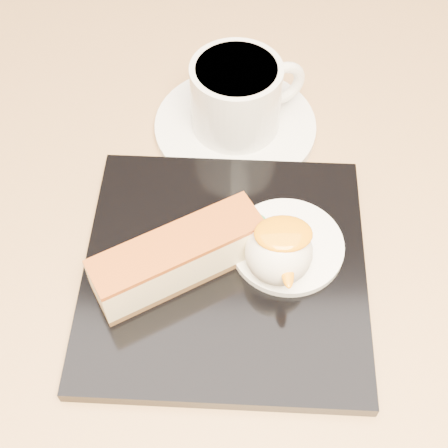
{
  "coord_description": "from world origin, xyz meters",
  "views": [
    {
      "loc": [
        -0.0,
        -0.27,
        1.15
      ],
      "look_at": [
        0.01,
        0.0,
        0.76
      ],
      "focal_mm": 50.0,
      "sensor_mm": 36.0,
      "label": 1
    }
  ],
  "objects_px": {
    "saucer": "(235,127)",
    "coffee_cup": "(238,95)",
    "table": "(218,337)",
    "ice_cream_scoop": "(279,252)",
    "dessert_plate": "(225,269)",
    "cheesecake": "(178,258)"
  },
  "relations": [
    {
      "from": "cheesecake",
      "to": "saucer",
      "type": "xyz_separation_m",
      "value": [
        0.05,
        0.16,
        -0.03
      ]
    },
    {
      "from": "ice_cream_scoop",
      "to": "coffee_cup",
      "type": "xyz_separation_m",
      "value": [
        -0.02,
        0.16,
        0.01
      ]
    },
    {
      "from": "table",
      "to": "dessert_plate",
      "type": "height_order",
      "value": "dessert_plate"
    },
    {
      "from": "dessert_plate",
      "to": "cheesecake",
      "type": "xyz_separation_m",
      "value": [
        -0.04,
        -0.0,
        0.03
      ]
    },
    {
      "from": "dessert_plate",
      "to": "ice_cream_scoop",
      "type": "distance_m",
      "value": 0.05
    },
    {
      "from": "table",
      "to": "dessert_plate",
      "type": "distance_m",
      "value": 0.16
    },
    {
      "from": "dessert_plate",
      "to": "cheesecake",
      "type": "relative_size",
      "value": 1.65
    },
    {
      "from": "table",
      "to": "ice_cream_scoop",
      "type": "xyz_separation_m",
      "value": [
        0.05,
        -0.02,
        0.19
      ]
    },
    {
      "from": "dessert_plate",
      "to": "cheesecake",
      "type": "distance_m",
      "value": 0.04
    },
    {
      "from": "table",
      "to": "coffee_cup",
      "type": "bearing_deg",
      "value": 80.75
    },
    {
      "from": "table",
      "to": "ice_cream_scoop",
      "type": "height_order",
      "value": "ice_cream_scoop"
    },
    {
      "from": "ice_cream_scoop",
      "to": "saucer",
      "type": "height_order",
      "value": "ice_cream_scoop"
    },
    {
      "from": "saucer",
      "to": "coffee_cup",
      "type": "distance_m",
      "value": 0.04
    },
    {
      "from": "table",
      "to": "saucer",
      "type": "distance_m",
      "value": 0.21
    },
    {
      "from": "saucer",
      "to": "ice_cream_scoop",
      "type": "bearing_deg",
      "value": -81.07
    },
    {
      "from": "cheesecake",
      "to": "coffee_cup",
      "type": "relative_size",
      "value": 1.26
    },
    {
      "from": "saucer",
      "to": "coffee_cup",
      "type": "relative_size",
      "value": 1.42
    },
    {
      "from": "ice_cream_scoop",
      "to": "saucer",
      "type": "bearing_deg",
      "value": 98.93
    },
    {
      "from": "saucer",
      "to": "coffee_cup",
      "type": "xyz_separation_m",
      "value": [
        0.0,
        0.0,
        0.04
      ]
    },
    {
      "from": "cheesecake",
      "to": "ice_cream_scoop",
      "type": "relative_size",
      "value": 2.61
    },
    {
      "from": "dessert_plate",
      "to": "saucer",
      "type": "bearing_deg",
      "value": 84.57
    },
    {
      "from": "table",
      "to": "coffee_cup",
      "type": "xyz_separation_m",
      "value": [
        0.02,
        0.14,
        0.2
      ]
    }
  ]
}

